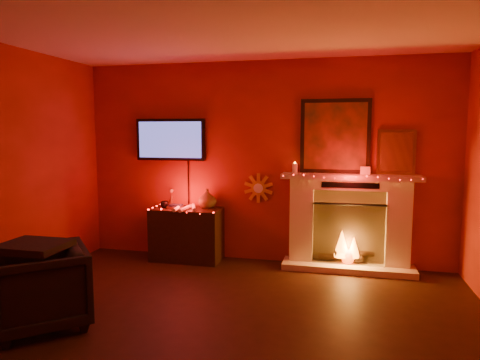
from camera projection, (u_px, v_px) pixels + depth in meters
The scene contains 6 objects.
room at pixel (206, 186), 3.35m from camera, with size 5.00×5.00×5.00m.
fireplace at pixel (348, 213), 5.47m from camera, with size 1.72×0.40×2.18m.
tv at pixel (171, 140), 5.98m from camera, with size 1.00×0.07×1.24m.
sunburst_clock at pixel (258, 188), 5.80m from camera, with size 0.40×0.03×0.40m.
console_table at pixel (188, 232), 5.87m from camera, with size 0.95×0.56×0.99m.
armchair at pixel (40, 287), 3.87m from camera, with size 0.78×0.81×0.73m, color black.
Camera 1 is at (1.02, -3.17, 1.78)m, focal length 32.00 mm.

